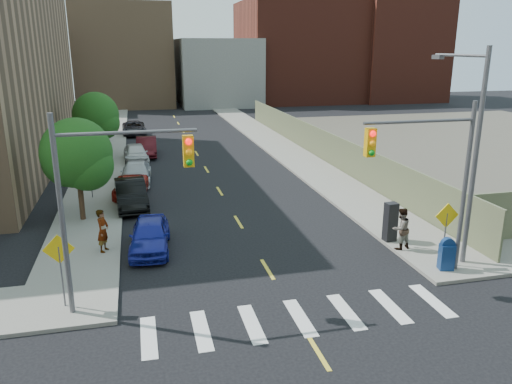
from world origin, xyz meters
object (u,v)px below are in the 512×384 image
parked_car_maroon (147,147)px  mailbox (447,254)px  parked_car_red (131,187)px  parked_car_black (131,194)px  parked_car_silver (136,173)px  parked_car_grey (134,128)px  pedestrian_west (103,231)px  parked_car_blue (150,235)px  parked_car_white (136,153)px  pedestrian_east (401,229)px  payphone (390,222)px

parked_car_maroon → mailbox: 28.41m
parked_car_red → parked_car_black: bearing=-85.8°
parked_car_black → parked_car_maroon: 14.20m
parked_car_red → parked_car_silver: (0.34, 3.15, 0.09)m
parked_car_grey → parked_car_red: bearing=-92.9°
parked_car_grey → mailbox: bearing=-73.8°
pedestrian_west → parked_car_maroon: bearing=15.4°
parked_car_blue → parked_car_red: 9.04m
parked_car_blue → parked_car_red: bearing=100.3°
parked_car_blue → parked_car_white: parked_car_white is taller
parked_car_white → mailbox: size_ratio=3.19×
parked_car_white → parked_car_black: bearing=-96.7°
parked_car_blue → parked_car_white: (-0.44, 18.47, 0.02)m
parked_car_red → pedestrian_west: (-1.19, -8.96, 0.52)m
parked_car_maroon → parked_car_blue: bearing=-89.2°
parked_car_blue → parked_car_silver: 12.16m
pedestrian_east → mailbox: bearing=92.5°
parked_car_red → pedestrian_east: pedestrian_east is taller
parked_car_black → pedestrian_east: pedestrian_east is taller
parked_car_blue → parked_car_red: (-0.83, 9.00, -0.12)m
parked_car_grey → payphone: 35.51m
parked_car_silver → parked_car_black: bearing=-90.4°
parked_car_red → parked_car_maroon: size_ratio=0.92×
parked_car_black → parked_car_red: (0.00, 2.27, -0.18)m
parked_car_black → parked_car_grey: size_ratio=0.95×
parked_car_black → parked_car_grey: 25.06m
parked_car_blue → payphone: (10.99, -1.80, 0.34)m
parked_car_blue → parked_car_black: (-0.83, 6.73, 0.06)m
parked_car_red → pedestrian_east: (11.80, -11.81, 0.50)m
payphone → parked_car_blue: bearing=165.0°
parked_car_blue → pedestrian_east: bearing=-9.3°
payphone → pedestrian_east: 1.01m
mailbox → payphone: bearing=113.5°
parked_car_red → payphone: 16.02m
parked_car_maroon → pedestrian_west: 20.98m
parked_car_grey → pedestrian_west: pedestrian_west is taller
parked_car_white → payphone: payphone is taller
parked_car_white → parked_car_maroon: size_ratio=0.93×
parked_car_silver → mailbox: mailbox is taller
parked_car_black → parked_car_red: 2.28m
mailbox → parked_car_black: bearing=148.1°
pedestrian_west → pedestrian_east: size_ratio=1.02×
parked_car_maroon → pedestrian_east: 25.90m
pedestrian_east → pedestrian_west: bearing=-26.7°
parked_car_silver → parked_car_grey: 19.64m
parked_car_red → pedestrian_east: size_ratio=2.29×
parked_car_black → pedestrian_west: 6.80m
payphone → pedestrian_west: (-13.01, 1.84, 0.05)m
parked_car_red → pedestrian_east: bearing=-40.8°
parked_car_red → parked_car_grey: size_ratio=0.87×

